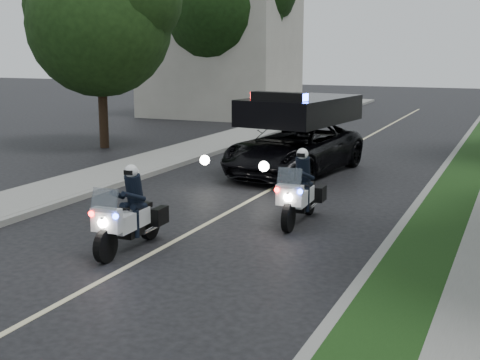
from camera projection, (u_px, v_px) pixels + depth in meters
name	position (u px, v px, depth m)	size (l,w,h in m)	color
ground	(93.00, 286.00, 10.78)	(120.00, 120.00, 0.00)	black
curb_right	(431.00, 187.00, 18.11)	(0.20, 60.00, 0.15)	gray
grass_verge	(457.00, 189.00, 17.84)	(1.20, 60.00, 0.16)	#193814
curb_left	(174.00, 166.00, 21.35)	(0.20, 60.00, 0.15)	gray
sidewalk_left	(145.00, 163.00, 21.78)	(2.00, 60.00, 0.16)	gray
building_far	(220.00, 55.00, 37.35)	(8.00, 6.00, 7.00)	#A8A396
lane_marking	(292.00, 178.00, 19.75)	(0.12, 50.00, 0.01)	#BFB78C
police_moto_left	(130.00, 250.00, 12.71)	(0.69, 1.97, 1.68)	silver
police_moto_right	(299.00, 222.00, 14.70)	(0.69, 1.98, 1.69)	white
police_suv	(294.00, 173.00, 20.48)	(2.66, 5.74, 2.79)	black
bicycle	(311.00, 135.00, 29.42)	(0.67, 1.91, 1.00)	black
cyclist	(311.00, 135.00, 29.42)	(0.61, 0.41, 1.70)	black
tree_left_near	(105.00, 148.00, 25.81)	(5.58, 5.58, 9.29)	#1D3C14
tree_left_far	(225.00, 117.00, 37.18)	(6.91, 6.91, 11.52)	black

